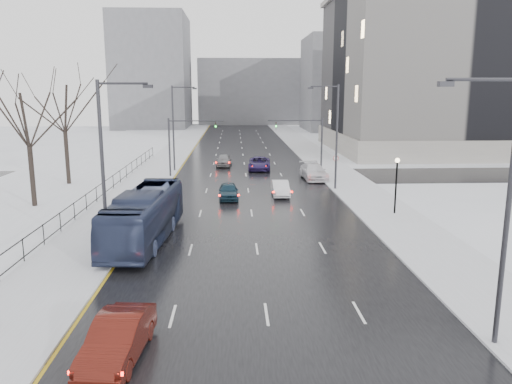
{
  "coord_description": "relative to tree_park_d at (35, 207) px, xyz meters",
  "views": [
    {
      "loc": [
        -1.33,
        -6.83,
        9.44
      ],
      "look_at": [
        0.18,
        27.14,
        2.5
      ],
      "focal_mm": 35.0,
      "sensor_mm": 36.0,
      "label": 1
    }
  ],
  "objects": [
    {
      "name": "streetlight_l_near",
      "position": [
        9.63,
        -14.0,
        5.62
      ],
      "size": [
        2.95,
        0.25,
        10.0
      ],
      "color": "#2D2D33",
      "rests_on": "ground"
    },
    {
      "name": "bldg_far_left",
      "position": [
        -4.2,
        91.0,
        14.0
      ],
      "size": [
        18.0,
        22.0,
        28.0
      ],
      "primitive_type": "cube",
      "color": "slate",
      "rests_on": "ground"
    },
    {
      "name": "sedan_right_near",
      "position": [
        20.64,
        3.4,
        0.73
      ],
      "size": [
        1.48,
        4.2,
        1.38
      ],
      "primitive_type": "imported",
      "rotation": [
        0.0,
        0.0,
        0.0
      ],
      "color": "silver",
      "rests_on": "road"
    },
    {
      "name": "streetlight_l_far",
      "position": [
        9.63,
        18.0,
        5.62
      ],
      "size": [
        2.95,
        0.25,
        10.0
      ],
      "color": "#2D2D33",
      "rests_on": "ground"
    },
    {
      "name": "bldg_far_center",
      "position": [
        21.8,
        106.0,
        9.0
      ],
      "size": [
        30.0,
        18.0,
        18.0
      ],
      "primitive_type": "cube",
      "color": "slate",
      "rests_on": "ground"
    },
    {
      "name": "sedan_right_far",
      "position": [
        25.0,
        11.77,
        0.88
      ],
      "size": [
        2.75,
        5.94,
        1.68
      ],
      "primitive_type": "imported",
      "rotation": [
        0.0,
        0.0,
        0.07
      ],
      "color": "silver",
      "rests_on": "road"
    },
    {
      "name": "streetlight_r_near",
      "position": [
        25.97,
        -24.0,
        5.62
      ],
      "size": [
        2.95,
        0.25,
        10.0
      ],
      "color": "#2D2D33",
      "rests_on": "ground"
    },
    {
      "name": "sedan_left_near",
      "position": [
        12.29,
        -24.36,
        0.82
      ],
      "size": [
        2.08,
        4.86,
        1.56
      ],
      "primitive_type": "imported",
      "rotation": [
        0.0,
        0.0,
        -0.09
      ],
      "color": "#4D140D",
      "rests_on": "road"
    },
    {
      "name": "sidewalk_left",
      "position": [
        7.3,
        26.0,
        0.08
      ],
      "size": [
        5.0,
        150.0,
        0.16
      ],
      "primitive_type": "cube",
      "color": "silver",
      "rests_on": "ground"
    },
    {
      "name": "bldg_far_right",
      "position": [
        45.8,
        81.0,
        11.0
      ],
      "size": [
        24.0,
        20.0,
        22.0
      ],
      "primitive_type": "cube",
      "color": "slate",
      "rests_on": "ground"
    },
    {
      "name": "civic_building",
      "position": [
        52.8,
        38.0,
        11.21
      ],
      "size": [
        41.0,
        31.0,
        24.8
      ],
      "color": "gray",
      "rests_on": "ground"
    },
    {
      "name": "mast_signal_right",
      "position": [
        25.13,
        14.0,
        4.11
      ],
      "size": [
        6.1,
        0.33,
        6.5
      ],
      "color": "#2D2D33",
      "rests_on": "ground"
    },
    {
      "name": "iron_fence",
      "position": [
        4.8,
        -4.0,
        0.91
      ],
      "size": [
        0.06,
        70.0,
        1.3
      ],
      "color": "black",
      "rests_on": "sidewalk_left"
    },
    {
      "name": "tree_park_d",
      "position": [
        0.0,
        0.0,
        0.0
      ],
      "size": [
        8.75,
        8.75,
        12.5
      ],
      "primitive_type": null,
      "color": "black",
      "rests_on": "ground"
    },
    {
      "name": "mast_signal_left",
      "position": [
        10.47,
        14.0,
        4.11
      ],
      "size": [
        6.1,
        0.33,
        6.5
      ],
      "color": "#2D2D33",
      "rests_on": "ground"
    },
    {
      "name": "road",
      "position": [
        17.8,
        26.0,
        0.02
      ],
      "size": [
        16.0,
        150.0,
        0.04
      ],
      "primitive_type": "cube",
      "color": "black",
      "rests_on": "ground"
    },
    {
      "name": "bus",
      "position": [
        10.8,
        -10.03,
        1.68
      ],
      "size": [
        3.64,
        11.93,
        3.27
      ],
      "primitive_type": "imported",
      "rotation": [
        0.0,
        0.0,
        -0.08
      ],
      "color": "#2A3352",
      "rests_on": "road"
    },
    {
      "name": "sedan_right_cross",
      "position": [
        19.51,
        18.61,
        0.81
      ],
      "size": [
        2.9,
        5.69,
        1.54
      ],
      "primitive_type": "imported",
      "rotation": [
        0.0,
        0.0,
        -0.06
      ],
      "color": "#291C55",
      "rests_on": "road"
    },
    {
      "name": "sedan_center_far",
      "position": [
        15.19,
        21.9,
        0.8
      ],
      "size": [
        2.07,
        4.57,
        1.52
      ],
      "primitive_type": "imported",
      "rotation": [
        0.0,
        0.0,
        -0.06
      ],
      "color": "gray",
      "rests_on": "road"
    },
    {
      "name": "no_uturn_sign",
      "position": [
        27.0,
        10.0,
        2.3
      ],
      "size": [
        0.6,
        0.06,
        2.7
      ],
      "color": "#2D2D33",
      "rests_on": "sidewalk_right"
    },
    {
      "name": "cross_road",
      "position": [
        17.8,
        14.0,
        0.02
      ],
      "size": [
        130.0,
        10.0,
        0.04
      ],
      "primitive_type": "cube",
      "color": "black",
      "rests_on": "ground"
    },
    {
      "name": "sedan_center_near",
      "position": [
        15.95,
        2.23,
        0.75
      ],
      "size": [
        1.81,
        4.21,
        1.42
      ],
      "primitive_type": "imported",
      "rotation": [
        0.0,
        0.0,
        0.03
      ],
      "color": "#152F40",
      "rests_on": "road"
    },
    {
      "name": "sidewalk_right",
      "position": [
        28.3,
        26.0,
        0.08
      ],
      "size": [
        5.0,
        150.0,
        0.16
      ],
      "primitive_type": "cube",
      "color": "silver",
      "rests_on": "ground"
    },
    {
      "name": "lamppost_r_mid",
      "position": [
        28.8,
        -4.0,
        2.94
      ],
      "size": [
        0.36,
        0.36,
        4.28
      ],
      "color": "black",
      "rests_on": "sidewalk_right"
    },
    {
      "name": "park_strip",
      "position": [
        -2.2,
        26.0,
        0.06
      ],
      "size": [
        14.0,
        150.0,
        0.12
      ],
      "primitive_type": "cube",
      "color": "white",
      "rests_on": "ground"
    },
    {
      "name": "streetlight_r_mid",
      "position": [
        25.97,
        6.0,
        5.62
      ],
      "size": [
        2.95,
        0.25,
        10.0
      ],
      "color": "#2D2D33",
      "rests_on": "ground"
    },
    {
      "name": "tree_park_e",
      "position": [
        -0.4,
        10.0,
        0.0
      ],
      "size": [
        9.45,
        9.45,
        13.5
      ],
      "primitive_type": null,
      "color": "black",
      "rests_on": "ground"
    }
  ]
}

